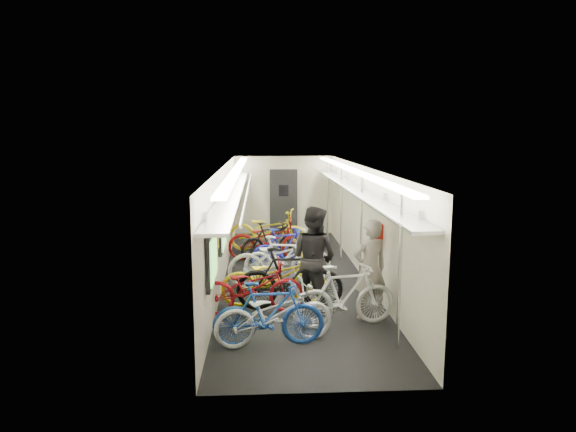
{
  "coord_description": "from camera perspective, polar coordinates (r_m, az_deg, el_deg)",
  "views": [
    {
      "loc": [
        -0.71,
        -10.74,
        3.11
      ],
      "look_at": [
        -0.06,
        1.26,
        1.15
      ],
      "focal_mm": 32.0,
      "sensor_mm": 36.0,
      "label": 1
    }
  ],
  "objects": [
    {
      "name": "bicycle_0",
      "position": [
        7.69,
        -1.58,
        -10.8
      ],
      "size": [
        1.89,
        1.03,
        0.94
      ],
      "primitive_type": "imported",
      "rotation": [
        0.0,
        0.0,
        1.81
      ],
      "color": "silver",
      "rests_on": "ground"
    },
    {
      "name": "bicycle_3",
      "position": [
        9.08,
        0.21,
        -6.98
      ],
      "size": [
        1.9,
        0.55,
        1.14
      ],
      "primitive_type": "imported",
      "rotation": [
        0.0,
        0.0,
        1.56
      ],
      "color": "black",
      "rests_on": "ground"
    },
    {
      "name": "passenger_mid",
      "position": [
        9.09,
        2.83,
        -4.67
      ],
      "size": [
        1.14,
        1.1,
        1.84
      ],
      "primitive_type": "imported",
      "rotation": [
        0.0,
        0.0,
        2.47
      ],
      "color": "black",
      "rests_on": "ground"
    },
    {
      "name": "bicycle_4",
      "position": [
        9.32,
        -1.55,
        -6.95
      ],
      "size": [
        1.96,
        0.78,
        1.01
      ],
      "primitive_type": "imported",
      "rotation": [
        0.0,
        0.0,
        1.63
      ],
      "color": "yellow",
      "rests_on": "ground"
    },
    {
      "name": "bicycle_11",
      "position": [
        8.37,
        6.33,
        -8.8
      ],
      "size": [
        1.79,
        0.84,
        1.04
      ],
      "primitive_type": "imported",
      "rotation": [
        0.0,
        0.0,
        1.78
      ],
      "color": "silver",
      "rests_on": "ground"
    },
    {
      "name": "bicycle_5",
      "position": [
        10.76,
        -0.63,
        -4.81
      ],
      "size": [
        1.69,
        0.75,
        0.98
      ],
      "primitive_type": "imported",
      "rotation": [
        0.0,
        0.0,
        1.39
      ],
      "color": "silver",
      "rests_on": "ground"
    },
    {
      "name": "passenger_near",
      "position": [
        8.7,
        9.09,
        -5.89
      ],
      "size": [
        0.72,
        0.58,
        1.7
      ],
      "primitive_type": "imported",
      "rotation": [
        0.0,
        0.0,
        3.46
      ],
      "color": "gray",
      "rests_on": "ground"
    },
    {
      "name": "bicycle_9",
      "position": [
        12.54,
        -1.85,
        -2.82
      ],
      "size": [
        1.66,
        1.06,
        0.97
      ],
      "primitive_type": "imported",
      "rotation": [
        0.0,
        0.0,
        1.98
      ],
      "color": "black",
      "rests_on": "ground"
    },
    {
      "name": "bicycle_7",
      "position": [
        11.77,
        -0.46,
        -3.62
      ],
      "size": [
        1.67,
        1.05,
        0.97
      ],
      "primitive_type": "imported",
      "rotation": [
        0.0,
        0.0,
        1.97
      ],
      "color": "#1B20A3",
      "rests_on": "ground"
    },
    {
      "name": "bicycle_6",
      "position": [
        10.47,
        -0.87,
        -4.81
      ],
      "size": [
        2.25,
        1.13,
        1.13
      ],
      "primitive_type": "imported",
      "rotation": [
        0.0,
        0.0,
        1.76
      ],
      "color": "silver",
      "rests_on": "ground"
    },
    {
      "name": "bicycle_1",
      "position": [
        7.61,
        -2.17,
        -10.83
      ],
      "size": [
        1.67,
        0.56,
        0.99
      ],
      "primitive_type": "imported",
      "rotation": [
        0.0,
        0.0,
        1.63
      ],
      "color": "#1A419C",
      "rests_on": "ground"
    },
    {
      "name": "backpack",
      "position": [
        9.44,
        9.92,
        -2.05
      ],
      "size": [
        0.29,
        0.2,
        0.38
      ],
      "primitive_type": "cube",
      "rotation": [
        0.0,
        0.0,
        0.24
      ],
      "color": "#A81E10",
      "rests_on": "passenger_near"
    },
    {
      "name": "train_car_shell",
      "position": [
        11.55,
        -1.35,
        2.03
      ],
      "size": [
        10.0,
        10.0,
        10.0
      ],
      "color": "black",
      "rests_on": "ground"
    },
    {
      "name": "bicycle_10",
      "position": [
        13.45,
        -2.19,
        -1.64
      ],
      "size": [
        2.29,
        1.34,
        1.14
      ],
      "primitive_type": "imported",
      "rotation": [
        0.0,
        0.0,
        1.28
      ],
      "color": "gold",
      "rests_on": "ground"
    },
    {
      "name": "bicycle_8",
      "position": [
        12.56,
        -2.16,
        -2.64
      ],
      "size": [
        2.0,
        0.76,
        1.04
      ],
      "primitive_type": "imported",
      "rotation": [
        0.0,
        0.0,
        1.54
      ],
      "color": "maroon",
      "rests_on": "ground"
    },
    {
      "name": "bicycle_2",
      "position": [
        8.93,
        -4.05,
        -7.89
      ],
      "size": [
        1.87,
        0.79,
        0.96
      ],
      "primitive_type": "imported",
      "rotation": [
        0.0,
        0.0,
        1.66
      ],
      "color": "maroon",
      "rests_on": "ground"
    }
  ]
}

